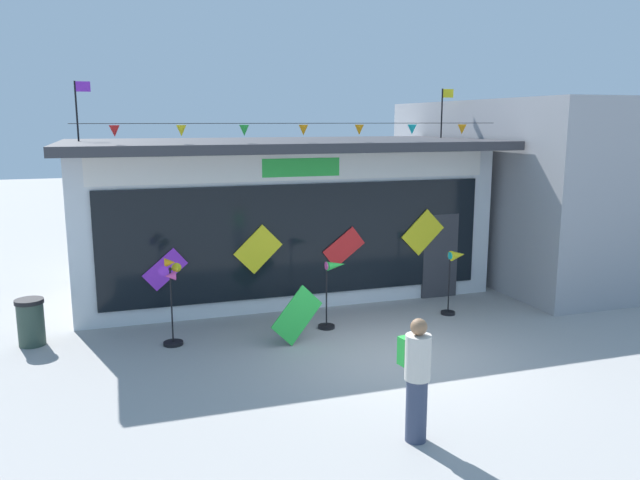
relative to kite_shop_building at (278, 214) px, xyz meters
name	(u,v)px	position (x,y,z in m)	size (l,w,h in m)	color
ground_plane	(394,356)	(0.79, -5.25, -1.88)	(80.00, 80.00, 0.00)	#9E9B99
kite_shop_building	(278,214)	(0.00, 0.00, 0.00)	(9.92, 5.09, 5.01)	silver
wind_spinner_far_left	(171,288)	(-2.94, -3.46, -0.77)	(0.43, 0.37, 1.69)	black
wind_spinner_left	(332,286)	(0.25, -3.42, -1.01)	(0.60, 0.34, 1.39)	black
wind_spinner_center_left	(455,269)	(3.08, -3.36, -0.88)	(0.55, 0.31, 1.42)	black
person_near_camera	(416,377)	(-0.23, -8.10, -0.99)	(0.35, 0.47, 1.68)	#333D56
trash_bin	(31,322)	(-5.46, -2.62, -1.43)	(0.52, 0.52, 0.89)	#2D4238
display_kite_on_ground	(297,315)	(-0.68, -4.06, -1.33)	(0.56, 0.03, 1.02)	green
neighbour_building	(577,184)	(8.95, -0.03, 0.46)	(7.81, 8.39, 4.68)	#99999E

